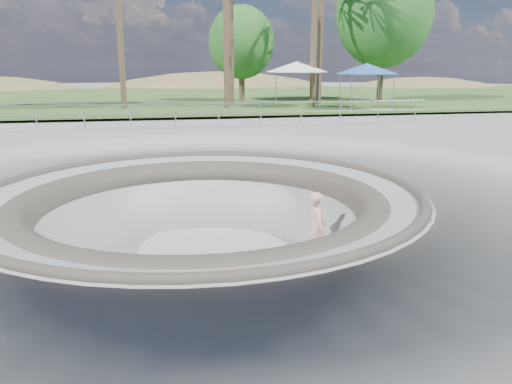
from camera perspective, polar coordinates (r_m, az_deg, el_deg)
ground at (r=11.67m, az=-6.42°, el=0.12°), size 180.00×180.00×0.00m
skate_bowl at (r=12.24m, az=-6.18°, el=-8.22°), size 14.00×14.00×4.10m
grass_strip at (r=45.37m, az=-10.46°, el=10.63°), size 180.00×36.00×0.12m
distant_hills at (r=69.32m, az=-7.51°, el=5.86°), size 103.20×45.00×28.60m
safety_railing at (r=23.40m, az=-9.21°, el=8.76°), size 25.00×0.06×1.03m
skateboard at (r=12.31m, az=6.77°, el=-8.12°), size 0.86×0.43×0.09m
skater at (r=12.00m, az=6.90°, el=-4.11°), size 0.44×0.66×1.77m
canopy_white at (r=33.07m, az=4.72°, el=14.05°), size 5.52×5.52×2.87m
canopy_blue at (r=31.98m, az=12.54°, el=13.56°), size 5.39×5.39×2.74m
bushy_tree_mid at (r=38.63m, az=-1.67°, el=16.72°), size 4.91×4.46×7.08m
bushy_tree_right at (r=40.31m, az=14.44°, el=19.14°), size 7.20×6.55×10.39m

